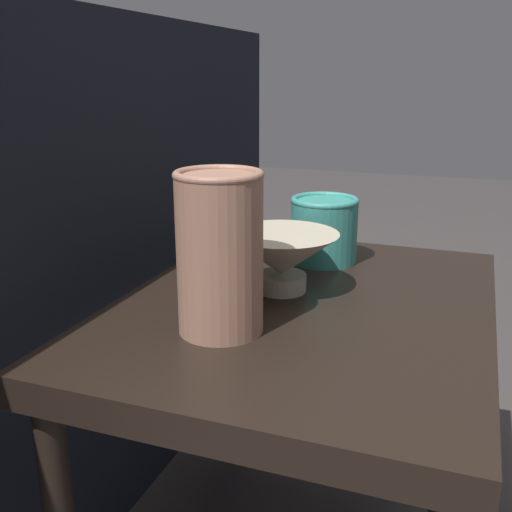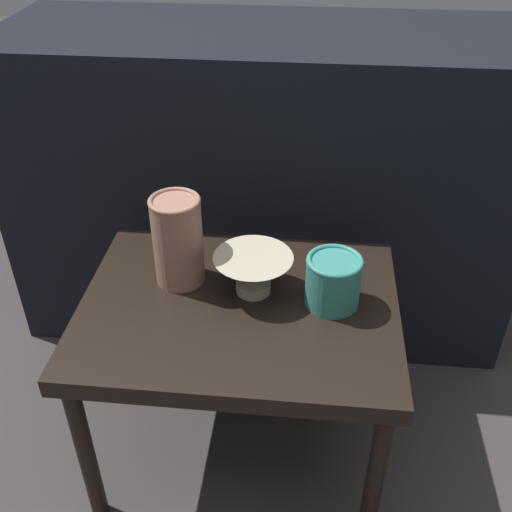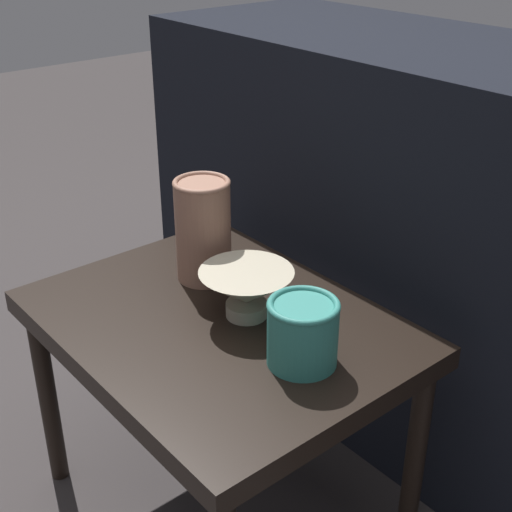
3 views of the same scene
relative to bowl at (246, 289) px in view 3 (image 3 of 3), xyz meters
name	(u,v)px [view 3 (image 3 of 3)]	position (x,y,z in m)	size (l,w,h in m)	color
ground_plane	(223,505)	(-0.02, -0.04, -0.50)	(8.00, 8.00, 0.00)	#383333
table	(219,342)	(-0.02, -0.04, -0.10)	(0.65, 0.50, 0.45)	black
couch_backdrop	(423,240)	(-0.02, 0.52, -0.08)	(1.35, 0.50, 0.84)	black
bowl	(246,289)	(0.00, 0.00, 0.00)	(0.16, 0.16, 0.09)	#B2A88E
vase_textured_left	(203,229)	(-0.16, 0.03, 0.05)	(0.11, 0.11, 0.20)	#996B56
vase_colorful_right	(303,331)	(0.16, -0.02, 0.00)	(0.11, 0.11, 0.11)	teal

